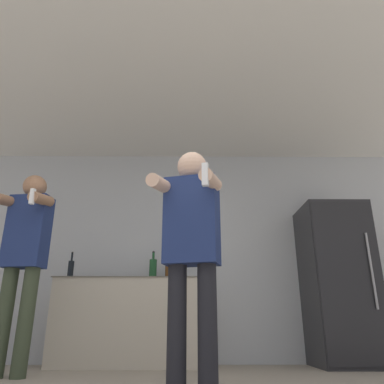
{
  "coord_description": "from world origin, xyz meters",
  "views": [
    {
      "loc": [
        0.26,
        -1.73,
        0.41
      ],
      "look_at": [
        0.28,
        0.67,
        1.27
      ],
      "focal_mm": 35.0,
      "sensor_mm": 36.0,
      "label": 1
    }
  ],
  "objects_px": {
    "bottle_amber_bourbon": "(71,269)",
    "bottle_brown_liquor": "(179,272)",
    "bottle_short_whiskey": "(168,270)",
    "bottle_green_wine": "(153,269)",
    "person_woman_foreground": "(192,241)",
    "person_man_side": "(25,251)",
    "refrigerator": "(338,282)"
  },
  "relations": [
    {
      "from": "refrigerator",
      "to": "person_woman_foreground",
      "type": "bearing_deg",
      "value": -131.86
    },
    {
      "from": "person_man_side",
      "to": "refrigerator",
      "type": "bearing_deg",
      "value": 14.61
    },
    {
      "from": "bottle_green_wine",
      "to": "person_woman_foreground",
      "type": "bearing_deg",
      "value": -77.39
    },
    {
      "from": "bottle_brown_liquor",
      "to": "bottle_short_whiskey",
      "type": "xyz_separation_m",
      "value": [
        -0.12,
        0.0,
        0.02
      ]
    },
    {
      "from": "bottle_brown_liquor",
      "to": "person_man_side",
      "type": "distance_m",
      "value": 1.66
    },
    {
      "from": "person_man_side",
      "to": "person_woman_foreground",
      "type": "bearing_deg",
      "value": -33.55
    },
    {
      "from": "bottle_amber_bourbon",
      "to": "bottle_brown_liquor",
      "type": "relative_size",
      "value": 1.33
    },
    {
      "from": "refrigerator",
      "to": "bottle_green_wine",
      "type": "xyz_separation_m",
      "value": [
        -2.07,
        0.09,
        0.16
      ]
    },
    {
      "from": "bottle_green_wine",
      "to": "refrigerator",
      "type": "bearing_deg",
      "value": -2.43
    },
    {
      "from": "bottle_brown_liquor",
      "to": "refrigerator",
      "type": "bearing_deg",
      "value": -2.84
    },
    {
      "from": "bottle_green_wine",
      "to": "bottle_brown_liquor",
      "type": "distance_m",
      "value": 0.3
    },
    {
      "from": "refrigerator",
      "to": "person_woman_foreground",
      "type": "distance_m",
      "value": 2.46
    },
    {
      "from": "bottle_green_wine",
      "to": "bottle_amber_bourbon",
      "type": "height_order",
      "value": "bottle_green_wine"
    },
    {
      "from": "bottle_amber_bourbon",
      "to": "person_man_side",
      "type": "distance_m",
      "value": 0.92
    },
    {
      "from": "refrigerator",
      "to": "bottle_amber_bourbon",
      "type": "height_order",
      "value": "refrigerator"
    },
    {
      "from": "bottle_brown_liquor",
      "to": "bottle_short_whiskey",
      "type": "height_order",
      "value": "bottle_short_whiskey"
    },
    {
      "from": "person_woman_foreground",
      "to": "refrigerator",
      "type": "bearing_deg",
      "value": 48.14
    },
    {
      "from": "bottle_amber_bourbon",
      "to": "person_man_side",
      "type": "relative_size",
      "value": 0.18
    },
    {
      "from": "bottle_brown_liquor",
      "to": "person_man_side",
      "type": "xyz_separation_m",
      "value": [
        -1.38,
        -0.91,
        0.07
      ]
    },
    {
      "from": "bottle_amber_bourbon",
      "to": "person_man_side",
      "type": "bearing_deg",
      "value": -99.51
    },
    {
      "from": "bottle_amber_bourbon",
      "to": "bottle_short_whiskey",
      "type": "height_order",
      "value": "bottle_amber_bourbon"
    },
    {
      "from": "bottle_short_whiskey",
      "to": "person_man_side",
      "type": "xyz_separation_m",
      "value": [
        -1.27,
        -0.91,
        0.05
      ]
    },
    {
      "from": "bottle_amber_bourbon",
      "to": "bottle_brown_liquor",
      "type": "xyz_separation_m",
      "value": [
        1.23,
        0.0,
        -0.03
      ]
    },
    {
      "from": "bottle_short_whiskey",
      "to": "person_woman_foreground",
      "type": "xyz_separation_m",
      "value": [
        0.25,
        -1.92,
        -0.08
      ]
    },
    {
      "from": "bottle_amber_bourbon",
      "to": "person_woman_foreground",
      "type": "xyz_separation_m",
      "value": [
        1.37,
        -1.92,
        -0.09
      ]
    },
    {
      "from": "bottle_brown_liquor",
      "to": "bottle_short_whiskey",
      "type": "relative_size",
      "value": 0.89
    },
    {
      "from": "bottle_amber_bourbon",
      "to": "bottle_brown_liquor",
      "type": "bearing_deg",
      "value": 0.0
    },
    {
      "from": "bottle_green_wine",
      "to": "bottle_amber_bourbon",
      "type": "xyz_separation_m",
      "value": [
        -0.94,
        0.0,
        -0.01
      ]
    },
    {
      "from": "refrigerator",
      "to": "bottle_short_whiskey",
      "type": "distance_m",
      "value": 1.9
    },
    {
      "from": "bottle_short_whiskey",
      "to": "bottle_brown_liquor",
      "type": "bearing_deg",
      "value": 0.0
    },
    {
      "from": "bottle_green_wine",
      "to": "bottle_brown_liquor",
      "type": "xyz_separation_m",
      "value": [
        0.3,
        0.0,
        -0.03
      ]
    },
    {
      "from": "bottle_amber_bourbon",
      "to": "person_woman_foreground",
      "type": "height_order",
      "value": "person_woman_foreground"
    }
  ]
}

